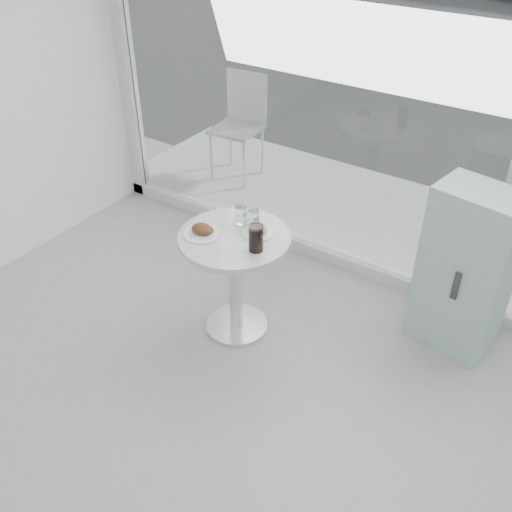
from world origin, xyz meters
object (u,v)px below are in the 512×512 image
Objects in this scene: water_tumbler_b at (253,220)px; water_tumbler_a at (241,216)px; plate_fritter at (203,231)px; main_table at (235,264)px; patio_chair at (241,119)px; plate_donut at (258,231)px; mint_cabinet at (465,271)px; cola_glass at (256,239)px.

water_tumbler_a is at bearing -178.99° from water_tumbler_b.
main_table is at bearing 29.04° from plate_fritter.
patio_chair reaches higher than main_table.
patio_chair is at bearing 125.29° from water_tumbler_a.
plate_fritter is 0.35m from plate_donut.
water_tumbler_b is at bearing -145.27° from mint_cabinet.
mint_cabinet is at bearing -29.53° from patio_chair.
main_table is at bearing -106.07° from water_tumbler_b.
cola_glass reaches higher than main_table.
mint_cabinet reaches higher than water_tumbler_a.
patio_chair is at bearing 165.12° from mint_cabinet.
plate_fritter is (1.12, -2.00, 0.17)m from patio_chair.
main_table is at bearing -60.92° from patio_chair.
patio_chair reaches higher than plate_fritter.
plate_donut is 1.66× the size of water_tumbler_a.
cola_glass is (0.25, -0.20, 0.03)m from water_tumbler_a.
water_tumbler_b is (-1.24, -0.58, 0.25)m from mint_cabinet.
patio_chair is at bearing 127.40° from cola_glass.
water_tumbler_a is (0.13, 0.24, 0.03)m from plate_fritter.
plate_donut reaches higher than main_table.
patio_chair is 4.22× the size of plate_fritter.
water_tumbler_a reaches higher than plate_donut.
main_table is 0.28m from plate_donut.
patio_chair is 2.21m from water_tumbler_b.
main_table is 3.21× the size of plate_fritter.
mint_cabinet reaches higher than water_tumbler_b.
cola_glass is (0.09, -0.16, 0.06)m from plate_donut.
plate_donut is at bearing -57.16° from patio_chair.
plate_donut is at bearing -32.40° from water_tumbler_b.
cola_glass is at bearing -14.74° from main_table.
plate_fritter is at bearing -131.66° from water_tumbler_b.
cola_glass reaches higher than water_tumbler_b.
plate_fritter is at bearing -144.23° from plate_donut.
plate_fritter is at bearing -173.22° from cola_glass.
main_table is 4.43× the size of cola_glass.
plate_donut is at bearing -14.03° from water_tumbler_a.
mint_cabinet is 1.40m from water_tumbler_b.
main_table is at bearing -140.77° from mint_cabinet.
main_table is 6.21× the size of water_tumbler_b.
plate_donut is 0.08m from water_tumbler_b.
cola_glass is at bearing -57.74° from patio_chair.
cola_glass is (1.50, -1.96, 0.23)m from patio_chair.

